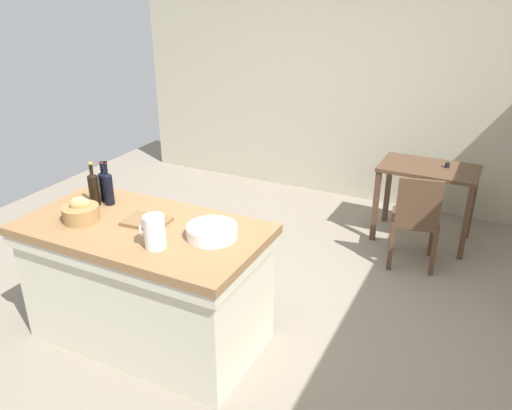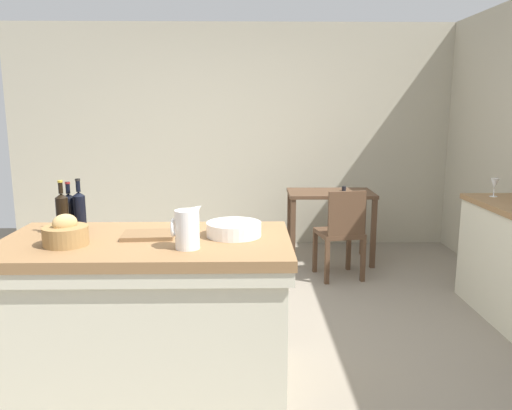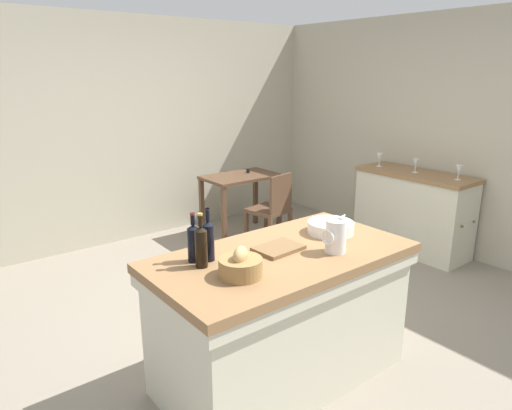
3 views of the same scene
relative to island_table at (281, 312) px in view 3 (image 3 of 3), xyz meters
name	(u,v)px [view 3 (image 3 of 3)]	position (x,y,z in m)	size (l,w,h in m)	color
ground_plane	(271,318)	(0.44, 0.63, -0.48)	(6.76, 6.76, 0.00)	gray
wall_back	(130,131)	(0.44, 3.23, 0.82)	(5.32, 0.12, 2.60)	#B2AA93
wall_right	(454,136)	(3.04, 0.63, 0.82)	(0.12, 5.20, 2.60)	#B2AA93
island_table	(281,312)	(0.00, 0.00, 0.00)	(1.66, 0.88, 0.90)	olive
side_cabinet	(413,211)	(2.70, 0.83, -0.03)	(0.52, 1.31, 0.91)	olive
writing_desk	(241,185)	(1.47, 2.44, 0.15)	(0.91, 0.57, 0.81)	#513826
wooden_chair	(272,208)	(1.49, 1.86, -0.01)	(0.47, 0.47, 0.88)	#513826
pitcher	(336,236)	(0.26, -0.20, 0.52)	(0.17, 0.13, 0.25)	white
wash_bowl	(331,227)	(0.51, 0.07, 0.45)	(0.32, 0.32, 0.08)	white
bread_basket	(241,266)	(-0.41, -0.12, 0.48)	(0.24, 0.24, 0.17)	olive
cutting_board	(278,248)	(0.01, 0.05, 0.43)	(0.29, 0.21, 0.02)	brown
wine_bottle_dark	(208,240)	(-0.42, 0.18, 0.55)	(0.07, 0.07, 0.32)	black
wine_bottle_amber	(193,242)	(-0.50, 0.22, 0.54)	(0.07, 0.07, 0.30)	black
wine_bottle_green	(201,245)	(-0.51, 0.13, 0.54)	(0.07, 0.07, 0.32)	black
wine_glass_far_left	(459,170)	(2.72, 0.36, 0.53)	(0.07, 0.07, 0.15)	white
wine_glass_left	(416,163)	(2.68, 0.84, 0.53)	(0.07, 0.07, 0.15)	white
wine_glass_middle	(380,157)	(2.65, 1.30, 0.53)	(0.07, 0.07, 0.16)	white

